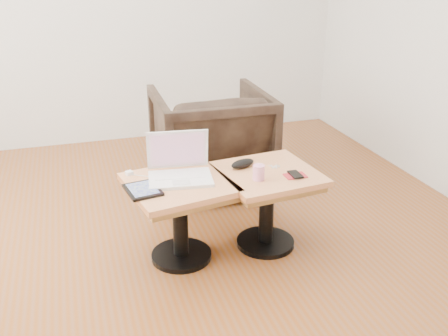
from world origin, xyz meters
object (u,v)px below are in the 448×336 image
object	(u,v)px
side_table_left	(179,201)
laptop	(179,169)
armchair	(211,139)
striped_cup	(259,172)
side_table_right	(267,190)

from	to	relation	value
side_table_left	laptop	world-z (taller)	laptop
laptop	armchair	bearing A→B (deg)	71.47
striped_cup	armchair	xyz separation A→B (m)	(0.02, 1.07, -0.16)
armchair	side_table_right	bearing A→B (deg)	96.29
laptop	armchair	world-z (taller)	armchair
side_table_right	armchair	bearing A→B (deg)	88.97
side_table_left	striped_cup	world-z (taller)	striped_cup
side_table_right	laptop	bearing A→B (deg)	166.37
striped_cup	side_table_left	bearing A→B (deg)	166.09
laptop	striped_cup	distance (m)	0.46
side_table_left	striped_cup	distance (m)	0.49
striped_cup	armchair	world-z (taller)	armchair
side_table_right	striped_cup	world-z (taller)	striped_cup
side_table_left	armchair	world-z (taller)	armchair
side_table_right	laptop	xyz separation A→B (m)	(-0.53, 0.07, 0.18)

